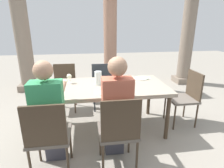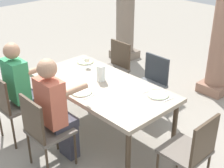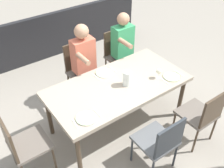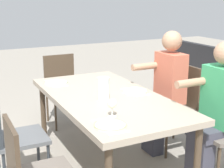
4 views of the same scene
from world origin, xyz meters
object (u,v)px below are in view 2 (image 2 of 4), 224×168
(chair_west_south, at_px, (11,103))
(chair_head_east, at_px, (192,149))
(diner_man_white, at_px, (56,109))
(chair_west_north, at_px, (115,66))
(plate_2, at_px, (158,95))
(dining_table, at_px, (101,89))
(diner_woman_green, at_px, (22,88))
(water_pitcher, at_px, (101,74))
(chair_mid_north, at_px, (151,81))
(chair_mid_south, at_px, (43,128))
(plate_1, at_px, (81,92))
(plate_0, at_px, (85,62))
(wine_glass_0, at_px, (87,60))

(chair_west_south, height_order, chair_head_east, chair_west_south)
(chair_head_east, bearing_deg, diner_man_white, -151.06)
(chair_west_north, height_order, plate_2, chair_west_north)
(dining_table, height_order, chair_head_east, chair_head_east)
(chair_west_north, xyz_separation_m, diner_man_white, (0.76, -1.63, 0.20))
(chair_head_east, relative_size, diner_man_white, 0.68)
(chair_west_south, relative_size, plate_2, 3.63)
(diner_woman_green, distance_m, water_pitcher, 1.02)
(chair_mid_north, relative_size, chair_mid_south, 0.93)
(chair_mid_south, distance_m, plate_1, 0.63)
(chair_mid_south, xyz_separation_m, water_pitcher, (-0.15, 0.98, 0.30))
(dining_table, relative_size, plate_1, 7.51)
(dining_table, bearing_deg, plate_2, 23.67)
(chair_west_south, height_order, chair_mid_north, chair_west_south)
(diner_man_white, distance_m, plate_1, 0.42)
(diner_woman_green, xyz_separation_m, plate_1, (0.69, 0.41, 0.06))
(chair_mid_north, bearing_deg, plate_1, -92.95)
(chair_mid_north, relative_size, plate_2, 3.38)
(chair_head_east, bearing_deg, plate_1, -167.06)
(chair_west_south, xyz_separation_m, diner_man_white, (0.76, 0.18, 0.17))
(diner_woman_green, height_order, plate_0, diner_woman_green)
(chair_mid_south, height_order, chair_head_east, chair_mid_south)
(chair_mid_south, bearing_deg, chair_west_south, 179.82)
(chair_mid_north, xyz_separation_m, plate_1, (-0.06, -1.22, 0.25))
(plate_0, bearing_deg, chair_west_north, 89.11)
(dining_table, relative_size, chair_head_east, 2.10)
(chair_mid_south, xyz_separation_m, chair_head_east, (1.32, 0.91, -0.02))
(chair_west_north, bearing_deg, chair_mid_north, -0.13)
(water_pitcher, bearing_deg, chair_west_south, -121.71)
(chair_head_east, xyz_separation_m, plate_1, (-1.38, -0.32, 0.24))
(diner_woman_green, height_order, diner_man_white, diner_man_white)
(chair_west_south, height_order, plate_0, chair_west_south)
(chair_mid_north, xyz_separation_m, diner_man_white, (0.00, -1.63, 0.21))
(dining_table, relative_size, plate_2, 7.43)
(chair_west_north, bearing_deg, chair_west_south, -90.00)
(chair_west_north, height_order, chair_mid_north, chair_west_north)
(plate_0, relative_size, water_pitcher, 1.17)
(wine_glass_0, xyz_separation_m, plate_1, (0.53, -0.52, -0.10))
(chair_mid_north, xyz_separation_m, plate_0, (-0.76, -0.59, 0.25))
(chair_west_north, relative_size, chair_head_east, 0.98)
(chair_west_south, xyz_separation_m, wine_glass_0, (0.16, 1.11, 0.31))
(wine_glass_0, bearing_deg, plate_2, 4.11)
(chair_mid_north, bearing_deg, wine_glass_0, -130.60)
(diner_man_white, relative_size, plate_0, 5.41)
(dining_table, xyz_separation_m, wine_glass_0, (-0.54, 0.21, 0.17))
(chair_head_east, distance_m, plate_1, 1.43)
(chair_west_north, relative_size, diner_woman_green, 0.68)
(chair_mid_north, relative_size, water_pitcher, 4.15)
(chair_mid_north, distance_m, water_pitcher, 0.90)
(plate_1, bearing_deg, plate_0, 138.26)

